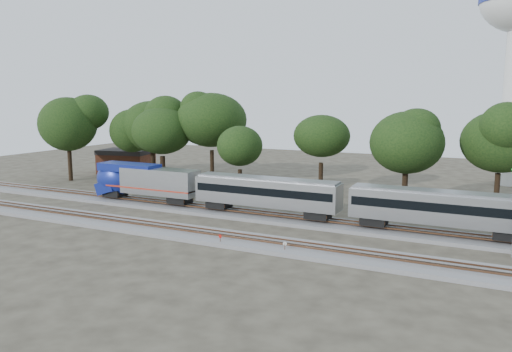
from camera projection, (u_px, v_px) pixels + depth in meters
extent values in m
plane|color=#383328|center=(202.00, 225.00, 55.73)|extent=(160.00, 160.00, 0.00)
cube|color=slate|center=(228.00, 213.00, 61.03)|extent=(160.00, 5.00, 0.40)
cube|color=brown|center=(225.00, 210.00, 60.32)|extent=(160.00, 0.08, 0.15)
cube|color=brown|center=(231.00, 208.00, 61.59)|extent=(160.00, 0.08, 0.15)
cube|color=slate|center=(181.00, 232.00, 52.15)|extent=(160.00, 5.00, 0.40)
cube|color=brown|center=(177.00, 229.00, 51.44)|extent=(160.00, 0.08, 0.15)
cube|color=brown|center=(185.00, 226.00, 52.71)|extent=(160.00, 0.08, 0.15)
cube|color=#AEB1B6|center=(160.00, 181.00, 64.92)|extent=(10.75, 3.04, 3.35)
ellipsoid|color=navy|center=(114.00, 179.00, 68.29)|extent=(5.48, 3.17, 4.67)
cube|color=navy|center=(129.00, 167.00, 66.82)|extent=(8.62, 2.98, 1.01)
cube|color=black|center=(117.00, 172.00, 67.91)|extent=(0.45, 2.33, 1.33)
cube|color=#A32A19|center=(152.00, 187.00, 65.58)|extent=(13.19, 3.08, 0.18)
cube|color=black|center=(115.00, 193.00, 68.52)|extent=(2.64, 2.23, 0.91)
cube|color=black|center=(180.00, 200.00, 63.91)|extent=(2.64, 2.23, 0.91)
cube|color=#AEB1B6|center=(266.00, 192.00, 58.32)|extent=(17.65, 3.04, 3.04)
cube|color=black|center=(266.00, 190.00, 58.27)|extent=(17.04, 3.09, 0.91)
cube|color=gray|center=(266.00, 179.00, 58.07)|extent=(17.25, 2.43, 0.36)
cube|color=black|center=(219.00, 204.00, 61.39)|extent=(2.64, 2.23, 0.91)
cube|color=black|center=(318.00, 214.00, 55.86)|extent=(2.64, 2.23, 0.91)
cube|color=#AEB1B6|center=(438.00, 208.00, 50.08)|extent=(17.65, 3.04, 3.04)
cube|color=black|center=(439.00, 205.00, 50.03)|extent=(17.04, 3.09, 0.91)
cube|color=gray|center=(439.00, 192.00, 49.83)|extent=(17.25, 2.43, 0.36)
cube|color=black|center=(374.00, 220.00, 53.15)|extent=(2.64, 2.23, 0.91)
cube|color=black|center=(508.00, 234.00, 47.62)|extent=(2.64, 2.23, 0.91)
cylinder|color=#512D19|center=(220.00, 241.00, 47.97)|extent=(0.07, 0.07, 0.99)
cylinder|color=red|center=(220.00, 236.00, 47.90)|extent=(0.35, 0.09, 0.35)
cylinder|color=#512D19|center=(285.00, 248.00, 45.49)|extent=(0.07, 0.07, 1.01)
cylinder|color=silver|center=(285.00, 244.00, 45.42)|extent=(0.35, 0.14, 0.36)
cube|color=#512D19|center=(229.00, 244.00, 48.03)|extent=(0.58, 0.47, 0.30)
cone|color=silver|center=(508.00, 174.00, 81.35)|extent=(5.66, 5.66, 3.54)
cube|color=brown|center=(126.00, 163.00, 94.23)|extent=(10.19, 8.02, 3.65)
cube|color=black|center=(126.00, 152.00, 93.88)|extent=(10.42, 8.26, 0.82)
cylinder|color=black|center=(70.00, 165.00, 85.53)|extent=(0.70, 0.70, 5.21)
ellipsoid|color=black|center=(68.00, 124.00, 84.43)|extent=(9.83, 9.83, 8.35)
cylinder|color=black|center=(153.00, 166.00, 86.16)|extent=(0.70, 0.70, 4.99)
ellipsoid|color=black|center=(152.00, 126.00, 85.11)|extent=(9.40, 9.40, 7.99)
cylinder|color=black|center=(163.00, 171.00, 80.68)|extent=(0.70, 0.70, 4.78)
ellipsoid|color=black|center=(162.00, 131.00, 79.67)|extent=(9.01, 9.01, 7.66)
cylinder|color=black|center=(212.00, 168.00, 81.21)|extent=(0.70, 0.70, 5.69)
ellipsoid|color=black|center=(211.00, 120.00, 80.01)|extent=(10.72, 10.72, 9.12)
cylinder|color=black|center=(240.00, 183.00, 71.65)|extent=(0.70, 0.70, 3.95)
ellipsoid|color=black|center=(240.00, 146.00, 70.82)|extent=(7.44, 7.44, 6.33)
cylinder|color=black|center=(321.00, 178.00, 74.05)|extent=(0.70, 0.70, 4.60)
ellipsoid|color=black|center=(322.00, 136.00, 73.08)|extent=(8.68, 8.68, 7.38)
cylinder|color=black|center=(404.00, 191.00, 63.50)|extent=(0.70, 0.70, 4.60)
ellipsoid|color=black|center=(407.00, 143.00, 62.53)|extent=(8.67, 8.67, 7.37)
cylinder|color=black|center=(497.00, 191.00, 63.40)|extent=(0.70, 0.70, 4.66)
ellipsoid|color=black|center=(500.00, 142.00, 62.42)|extent=(8.79, 8.79, 7.47)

